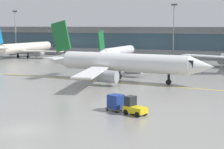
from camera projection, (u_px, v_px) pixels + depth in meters
ground_plane at (22, 130)px, 34.88m from camera, size 400.00×400.00×0.00m
taxiway_centreline_stripe at (120, 83)px, 63.76m from camera, size 109.65×9.50×0.01m
terminal_concourse at (183, 42)px, 114.35m from camera, size 175.87×11.00×9.60m
gate_airplane_0 at (26, 48)px, 113.40m from camera, size 27.98×30.24×10.01m
gate_airplane_1 at (117, 52)px, 101.06m from camera, size 24.72×26.59×8.81m
taxiing_regional_jet at (122, 63)px, 65.34m from camera, size 33.52×31.06×11.10m
baggage_tug at (134, 107)px, 40.93m from camera, size 2.94×2.38×2.10m
cargo_dolly_lead at (116, 102)px, 42.84m from camera, size 2.55×2.28×1.94m
apron_light_mast_0 at (16, 30)px, 128.14m from camera, size 1.80×0.36×15.25m
apron_light_mast_1 at (174, 29)px, 108.12m from camera, size 1.80×0.36×16.45m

